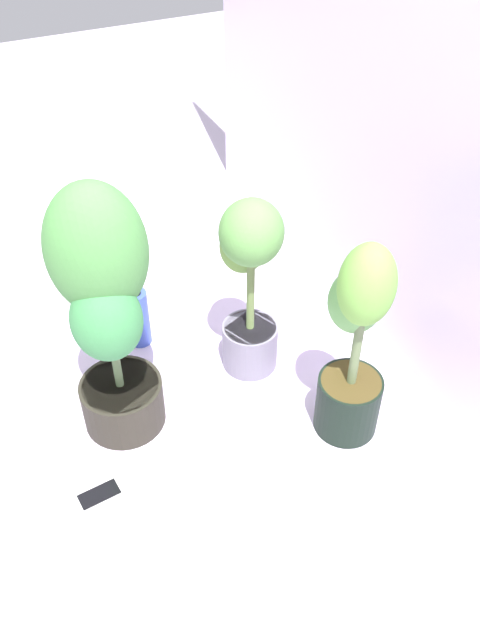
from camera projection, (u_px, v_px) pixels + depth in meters
ground_plane at (188, 471)px, 1.95m from camera, size 8.00×8.00×0.00m
potted_plant_back_center at (356, 342)px, 1.87m from camera, size 0.27×0.23×0.69m
potted_plant_front_left at (105, 300)px, 1.79m from camera, size 0.40×0.35×0.85m
potted_plant_back_left at (249, 276)px, 2.07m from camera, size 0.32×0.28×0.65m
cell_phone at (99, 495)px, 1.89m from camera, size 0.08×0.15×0.01m
nutrient_bottle at (138, 317)px, 2.30m from camera, size 0.08×0.08×0.24m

